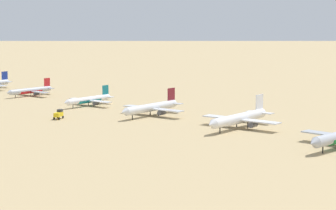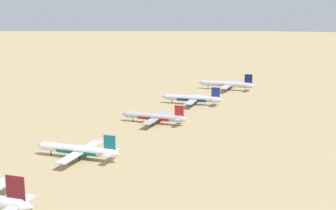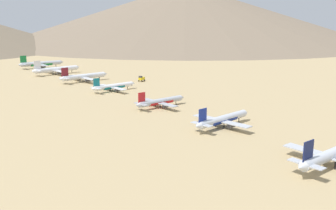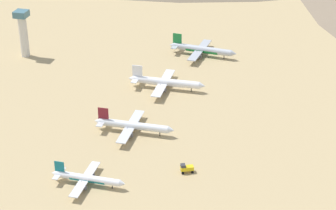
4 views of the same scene
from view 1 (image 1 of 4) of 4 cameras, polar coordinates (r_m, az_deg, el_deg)
The scene contains 6 objects.
ground_plane at distance 331.36m, azimuth -6.68°, elevation -0.01°, with size 1800.00×1800.00×0.00m, color tan.
parked_jet_2 at distance 370.41m, azimuth -11.23°, elevation 1.17°, with size 30.05×24.37×8.67m.
parked_jet_3 at distance 327.98m, azimuth -6.53°, elevation 0.43°, with size 30.76×24.90×8.90m.
parked_jet_4 at distance 295.25m, azimuth -1.35°, elevation -0.21°, with size 37.37×30.28×10.80m.
parked_jet_5 at distance 265.51m, azimuth 5.90°, elevation -1.11°, with size 40.39×32.73×11.67m.
service_truck at distance 290.79m, azimuth -8.99°, elevation -0.74°, with size 5.70×4.52×3.90m.
Camera 1 is at (229.95, 234.27, 45.13)m, focal length 74.07 mm.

